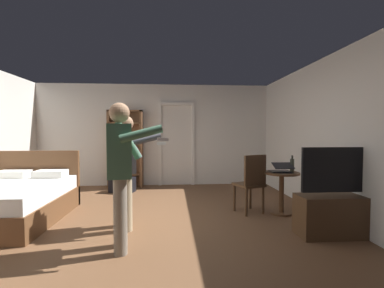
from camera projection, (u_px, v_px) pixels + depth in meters
ground_plane at (141, 226)px, 3.96m from camera, size 6.76×6.76×0.00m
wall_back at (155, 135)px, 7.02m from camera, size 6.08×0.12×2.58m
wall_right at (339, 137)px, 4.12m from camera, size 0.12×6.38×2.58m
doorway_frame at (176, 138)px, 6.99m from camera, size 0.93×0.08×2.13m
bed at (13, 201)px, 4.19m from camera, size 1.43×1.93×1.02m
bookshelf at (126, 146)px, 6.76m from camera, size 0.83×0.32×1.90m
tv_flatscreen at (338, 210)px, 3.57m from camera, size 1.05×0.40×1.17m
side_table at (281, 186)px, 4.51m from camera, size 0.58×0.58×0.70m
laptop at (281, 169)px, 4.46m from camera, size 0.32×0.33×0.17m
bottle_on_table at (292, 165)px, 4.43m from camera, size 0.06×0.06×0.28m
wooden_chair at (251, 181)px, 4.54m from camera, size 0.54×0.54×0.99m
person_blue_shirt at (121, 166)px, 3.11m from camera, size 0.72×0.59×1.70m
person_striped_shirt at (127, 164)px, 3.82m from camera, size 0.73×0.57×1.59m
suitcase_dark at (122, 185)px, 6.18m from camera, size 0.60×0.44×0.33m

